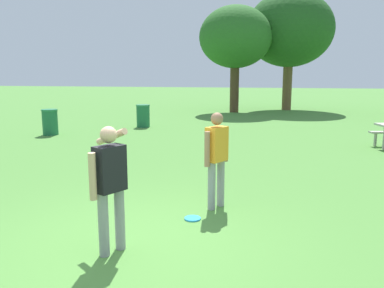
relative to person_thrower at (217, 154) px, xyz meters
The scene contains 8 objects.
ground_plane 2.18m from the person_thrower, 117.77° to the right, with size 120.00×120.00×0.00m, color #4C8438.
person_thrower is the anchor object (origin of this frame).
person_catcher 2.24m from the person_thrower, 118.56° to the right, with size 0.58×0.81×1.64m.
frisbee 1.16m from the person_thrower, 113.97° to the right, with size 0.26×0.26×0.03m, color #2D9EDB.
trash_can_beside_table 9.95m from the person_thrower, 136.97° to the left, with size 0.59×0.59×0.96m.
trash_can_further_along 10.59m from the person_thrower, 115.46° to the left, with size 0.59×0.59×0.96m.
tree_tall_left 17.38m from the person_thrower, 94.67° to the left, with size 4.20×4.20×6.14m.
tree_broad_center 19.69m from the person_thrower, 84.89° to the left, with size 5.34×5.34×7.20m.
Camera 1 is at (1.82, -4.67, 2.27)m, focal length 36.66 mm.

